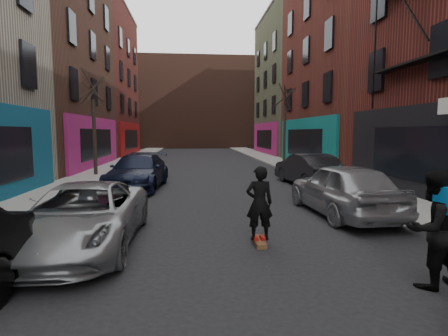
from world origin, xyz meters
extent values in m
cube|color=gray|center=(-6.25, 30.00, 0.07)|extent=(2.50, 84.00, 0.13)
cube|color=gray|center=(6.25, 30.00, 0.07)|extent=(2.50, 84.00, 0.13)
cube|color=#47281E|center=(0.00, 56.00, 7.00)|extent=(40.00, 10.00, 14.00)
imported|color=gray|center=(-3.20, 5.63, 0.69)|extent=(2.29, 4.95, 1.37)
imported|color=black|center=(-3.20, 13.56, 0.76)|extent=(2.54, 5.40, 1.52)
imported|color=#95989D|center=(3.69, 7.93, 0.80)|extent=(2.13, 4.81, 1.61)
imported|color=black|center=(4.60, 13.85, 0.75)|extent=(2.13, 4.72, 1.50)
cube|color=brown|center=(0.66, 5.46, 0.05)|extent=(0.22, 0.80, 0.10)
imported|color=black|center=(0.66, 5.46, 0.93)|extent=(0.61, 0.40, 1.66)
imported|color=black|center=(3.00, 3.07, 0.95)|extent=(1.06, 0.90, 1.90)
cube|color=#0D6ABD|center=(3.04, 2.90, 1.46)|extent=(0.20, 0.32, 0.42)
camera|label=1|loc=(-0.84, -2.06, 2.50)|focal=28.00mm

